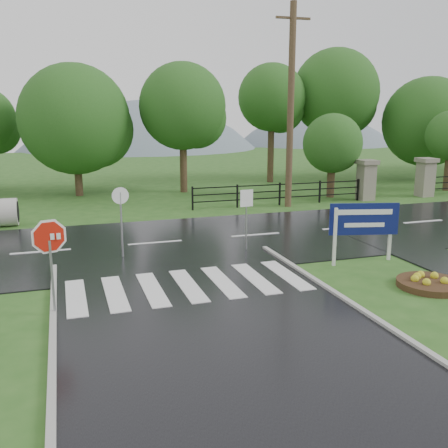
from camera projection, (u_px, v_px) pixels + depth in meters
name	position (u px, v px, depth m)	size (l,w,h in m)	color
ground	(254.00, 374.00, 9.23)	(120.00, 120.00, 0.00)	#2A571D
main_road	(155.00, 244.00, 18.51)	(90.00, 8.00, 0.04)	black
crosswalk	(188.00, 285.00, 13.85)	(6.50, 2.80, 0.02)	silver
pillar_west	(366.00, 179.00, 27.77)	(1.00, 1.00, 2.24)	gray
pillar_east	(425.00, 176.00, 28.99)	(1.00, 1.00, 2.24)	gray
fence_west	(280.00, 192.00, 26.27)	(9.58, 0.08, 1.20)	black
hills	(114.00, 254.00, 73.96)	(102.00, 48.00, 48.00)	slate
treeline	(131.00, 190.00, 31.80)	(83.20, 5.20, 10.00)	#1F4F18
stop_sign	(50.00, 245.00, 11.56)	(1.06, 0.35, 2.50)	#939399
estate_billboard	(364.00, 222.00, 15.88)	(2.18, 0.61, 1.96)	silver
flower_bed	(430.00, 283.00, 13.84)	(1.81, 1.81, 0.36)	#332111
reg_sign_small	(246.00, 208.00, 17.24)	(0.48, 0.08, 2.17)	#939399
reg_sign_round	(121.00, 214.00, 16.38)	(0.56, 0.09, 2.39)	#939399
utility_pole_east	(291.00, 106.00, 24.95)	(1.79, 0.33, 10.03)	#473523
entrance_tree_left	(333.00, 144.00, 28.35)	(3.37, 3.37, 4.78)	#3D2B1C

